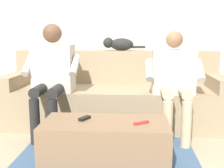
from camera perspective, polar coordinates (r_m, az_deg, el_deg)
ground_plane at (r=2.78m, az=-0.55°, el=-12.58°), size 8.00×8.00×0.00m
back_wall at (r=3.83m, az=1.03°, el=13.50°), size 4.69×0.06×2.59m
couch at (r=3.39m, az=0.49°, el=-2.90°), size 2.55×0.82×0.87m
coffee_table at (r=2.36m, az=-1.35°, el=-11.99°), size 1.02×0.48×0.37m
person_left_seated at (r=2.96m, az=12.47°, el=1.37°), size 0.59×0.55×1.11m
person_right_seated at (r=3.06m, az=-12.11°, el=2.39°), size 0.58×0.59×1.18m
cat_on_backrest at (r=3.57m, az=1.32°, el=8.15°), size 0.53×0.14×0.17m
remote_red at (r=2.25m, az=5.95°, el=-7.82°), size 0.13×0.10×0.02m
remote_black at (r=2.35m, az=-5.60°, el=-6.95°), size 0.09×0.12×0.02m
floor_rug at (r=2.55m, az=-1.05°, el=-14.73°), size 1.58×1.55×0.01m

